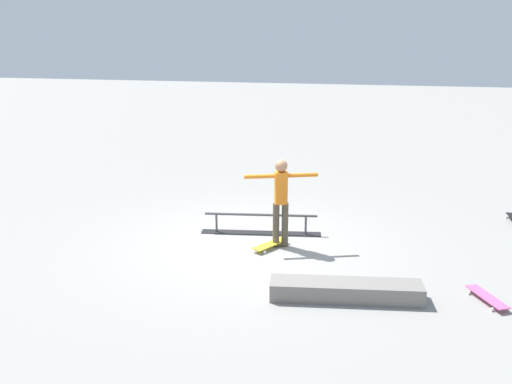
# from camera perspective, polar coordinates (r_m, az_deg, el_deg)

# --- Properties ---
(ground_plane) EXTENTS (60.00, 60.00, 0.00)m
(ground_plane) POSITION_cam_1_polar(r_m,az_deg,el_deg) (10.60, -0.39, -5.27)
(ground_plane) COLOR gray
(grind_rail) EXTENTS (2.38, 0.52, 0.41)m
(grind_rail) POSITION_cam_1_polar(r_m,az_deg,el_deg) (11.05, 0.50, -3.36)
(grind_rail) COLOR black
(grind_rail) RESTS_ON ground_plane
(skate_ledge) EXTENTS (2.31, 0.71, 0.28)m
(skate_ledge) POSITION_cam_1_polar(r_m,az_deg,el_deg) (8.62, 9.15, -9.89)
(skate_ledge) COLOR gray
(skate_ledge) RESTS_ON ground_plane
(skater_main) EXTENTS (1.30, 0.48, 1.66)m
(skater_main) POSITION_cam_1_polar(r_m,az_deg,el_deg) (10.16, 2.55, -0.49)
(skater_main) COLOR brown
(skater_main) RESTS_ON ground_plane
(skateboard_main) EXTENTS (0.61, 0.78, 0.09)m
(skateboard_main) POSITION_cam_1_polar(r_m,az_deg,el_deg) (10.38, 1.49, -5.35)
(skateboard_main) COLOR yellow
(skateboard_main) RESTS_ON ground_plane
(loose_skateboard_pink) EXTENTS (0.53, 0.81, 0.09)m
(loose_skateboard_pink) POSITION_cam_1_polar(r_m,az_deg,el_deg) (9.14, 22.48, -9.87)
(loose_skateboard_pink) COLOR #E05993
(loose_skateboard_pink) RESTS_ON ground_plane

